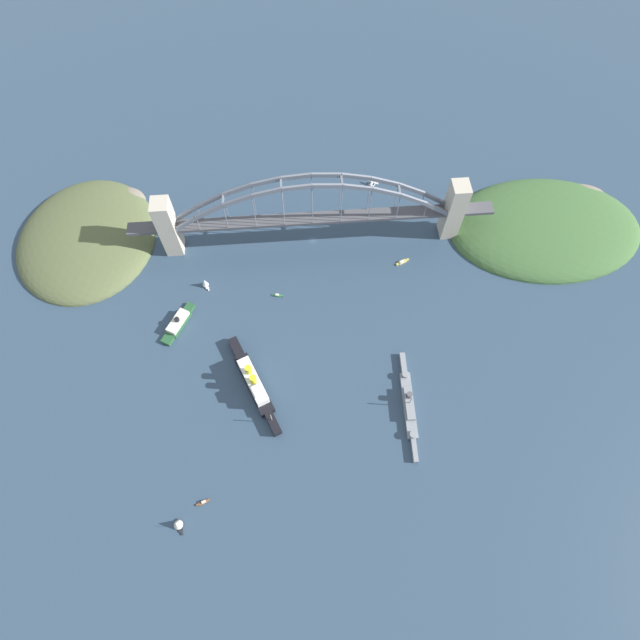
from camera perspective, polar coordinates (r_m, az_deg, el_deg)
ground_plane at (r=420.55m, az=-0.82°, el=8.91°), size 1400.00×1400.00×0.00m
harbor_arch_bridge at (r=397.70m, az=-0.87°, el=11.47°), size 280.61×15.22×69.07m
headland_west_shore at (r=467.04m, az=23.84°, el=9.40°), size 157.59×107.83×27.73m
headland_east_shore at (r=461.76m, az=-24.27°, el=8.36°), size 111.02×126.76×26.95m
ocean_liner at (r=355.72m, az=-7.40°, el=-6.93°), size 36.23×74.08×19.94m
naval_cruiser at (r=356.12m, az=9.85°, el=-9.17°), size 8.54×77.02×16.58m
harbor_ferry_steamer at (r=390.31m, az=-15.52°, el=-0.30°), size 23.96×35.37×8.50m
seaplane_taxiing_near_bridge at (r=459.23m, az=5.85°, el=14.90°), size 9.48×8.11×5.16m
small_boat_0 at (r=345.36m, az=-12.88°, el=-19.19°), size 8.23×3.81×2.15m
small_boat_1 at (r=401.48m, az=-12.68°, el=4.06°), size 6.36×8.16×9.22m
small_boat_2 at (r=391.46m, az=-4.74°, el=2.76°), size 8.52×3.17×1.77m
small_boat_3 at (r=411.98m, az=9.15°, el=6.41°), size 11.27×6.28×2.06m
small_boat_4 at (r=343.39m, az=-15.61°, el=-21.06°), size 7.44×9.84×9.20m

